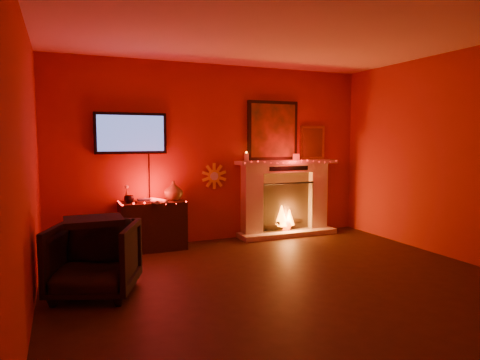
% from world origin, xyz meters
% --- Properties ---
extents(room, '(5.00, 5.00, 5.00)m').
position_xyz_m(room, '(0.00, 0.00, 1.35)').
color(room, black).
rests_on(room, ground).
extents(floor, '(5.00, 5.00, 0.00)m').
position_xyz_m(floor, '(0.00, 0.00, 0.00)').
color(floor, black).
rests_on(floor, ground).
extents(fireplace, '(1.72, 0.40, 2.18)m').
position_xyz_m(fireplace, '(1.14, 2.39, 0.72)').
color(fireplace, beige).
rests_on(fireplace, floor).
extents(tv, '(1.00, 0.07, 1.24)m').
position_xyz_m(tv, '(-1.30, 2.45, 1.65)').
color(tv, black).
rests_on(tv, room).
extents(sunburst_clock, '(0.40, 0.03, 0.40)m').
position_xyz_m(sunburst_clock, '(-0.05, 2.48, 1.00)').
color(sunburst_clock, yellow).
rests_on(sunburst_clock, room).
extents(console_table, '(0.91, 0.53, 0.97)m').
position_xyz_m(console_table, '(-1.04, 2.26, 0.39)').
color(console_table, black).
rests_on(console_table, floor).
extents(armchair, '(1.03, 1.04, 0.74)m').
position_xyz_m(armchair, '(-1.95, 0.69, 0.37)').
color(armchair, black).
rests_on(armchair, floor).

